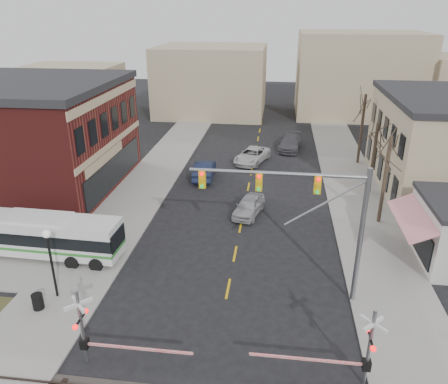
# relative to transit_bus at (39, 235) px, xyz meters

# --- Properties ---
(ground) EXTENTS (160.00, 160.00, 0.00)m
(ground) POSITION_rel_transit_bus_xyz_m (12.75, -4.12, -1.60)
(ground) COLOR black
(ground) RESTS_ON ground
(sidewalk_west) EXTENTS (5.00, 60.00, 0.12)m
(sidewalk_west) POSITION_rel_transit_bus_xyz_m (3.25, 15.88, -1.54)
(sidewalk_west) COLOR gray
(sidewalk_west) RESTS_ON ground
(sidewalk_east) EXTENTS (5.00, 60.00, 0.12)m
(sidewalk_east) POSITION_rel_transit_bus_xyz_m (22.25, 15.88, -1.54)
(sidewalk_east) COLOR gray
(sidewalk_east) RESTS_ON ground
(tree_east_a) EXTENTS (0.28, 0.28, 6.75)m
(tree_east_a) POSITION_rel_transit_bus_xyz_m (23.25, 7.88, 1.89)
(tree_east_a) COLOR #382B21
(tree_east_a) RESTS_ON sidewalk_east
(tree_east_b) EXTENTS (0.28, 0.28, 6.30)m
(tree_east_b) POSITION_rel_transit_bus_xyz_m (23.55, 13.88, 1.67)
(tree_east_b) COLOR #382B21
(tree_east_b) RESTS_ON sidewalk_east
(tree_east_c) EXTENTS (0.28, 0.28, 7.20)m
(tree_east_c) POSITION_rel_transit_bus_xyz_m (23.75, 21.88, 2.12)
(tree_east_c) COLOR #382B21
(tree_east_c) RESTS_ON sidewalk_east
(transit_bus) EXTENTS (10.97, 2.76, 2.80)m
(transit_bus) POSITION_rel_transit_bus_xyz_m (0.00, 0.00, 0.00)
(transit_bus) COLOR silver
(transit_bus) RESTS_ON ground
(traffic_signal_mast) EXTENTS (9.31, 0.30, 8.00)m
(traffic_signal_mast) POSITION_rel_transit_bus_xyz_m (17.27, -2.32, 4.10)
(traffic_signal_mast) COLOR gray
(traffic_signal_mast) RESTS_ON ground
(rr_crossing_west) EXTENTS (5.60, 1.36, 4.00)m
(rr_crossing_west) POSITION_rel_transit_bus_xyz_m (7.29, -8.69, 0.37)
(rr_crossing_west) COLOR gray
(rr_crossing_west) RESTS_ON ground
(rr_crossing_east) EXTENTS (5.60, 1.36, 4.00)m
(rr_crossing_east) POSITION_rel_transit_bus_xyz_m (19.12, -8.37, 0.37)
(rr_crossing_east) COLOR gray
(rr_crossing_east) RESTS_ON ground
(street_lamp) EXTENTS (0.44, 0.44, 4.23)m
(street_lamp) POSITION_rel_transit_bus_xyz_m (3.13, -4.18, 1.55)
(street_lamp) COLOR black
(street_lamp) RESTS_ON sidewalk_west
(trash_bin) EXTENTS (0.60, 0.60, 0.91)m
(trash_bin) POSITION_rel_transit_bus_xyz_m (2.67, -5.39, -1.03)
(trash_bin) COLOR black
(trash_bin) RESTS_ON sidewalk_west
(car_a) EXTENTS (2.71, 4.59, 1.47)m
(car_a) POSITION_rel_transit_bus_xyz_m (13.20, 8.09, -0.87)
(car_a) COLOR #A3A3A8
(car_a) RESTS_ON ground
(car_b) EXTENTS (1.97, 5.12, 1.66)m
(car_b) POSITION_rel_transit_bus_xyz_m (8.32, 15.61, -0.77)
(car_b) COLOR #161E38
(car_b) RESTS_ON ground
(car_c) EXTENTS (4.07, 5.94, 1.51)m
(car_c) POSITION_rel_transit_bus_xyz_m (12.58, 20.81, -0.85)
(car_c) COLOR #BBBBBB
(car_c) RESTS_ON ground
(car_d) EXTENTS (3.05, 5.86, 1.62)m
(car_d) POSITION_rel_transit_bus_xyz_m (16.66, 26.01, -0.79)
(car_d) COLOR #454449
(car_d) RESTS_ON ground
(pedestrian_near) EXTENTS (0.51, 0.66, 1.60)m
(pedestrian_near) POSITION_rel_transit_bus_xyz_m (4.58, 0.46, -0.68)
(pedestrian_near) COLOR #574A46
(pedestrian_near) RESTS_ON sidewalk_west
(pedestrian_far) EXTENTS (0.87, 0.95, 1.58)m
(pedestrian_far) POSITION_rel_transit_bus_xyz_m (2.28, 2.50, -0.70)
(pedestrian_far) COLOR #323359
(pedestrian_far) RESTS_ON sidewalk_west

